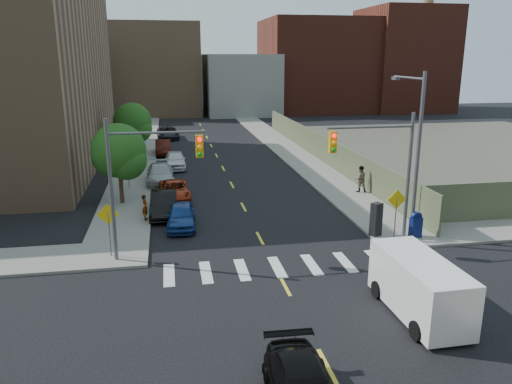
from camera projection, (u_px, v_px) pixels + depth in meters
name	position (u px, v px, depth m)	size (l,w,h in m)	color
ground	(296.00, 308.00, 19.97)	(160.00, 160.00, 0.00)	black
sidewalk_nw	(142.00, 142.00, 58.04)	(3.50, 73.00, 0.15)	gray
sidewalk_ne	(272.00, 138.00, 60.67)	(3.50, 73.00, 0.15)	gray
fence_north	(320.00, 147.00, 47.85)	(0.12, 44.00, 2.50)	#5B6446
gravel_lot	(480.00, 150.00, 53.19)	(36.00, 42.00, 0.06)	#595447
bg_bldg_west	(58.00, 80.00, 81.13)	(14.00, 18.00, 12.00)	#592319
bg_bldg_midwest	(157.00, 69.00, 85.34)	(14.00, 16.00, 15.00)	#8C6B4C
bg_bldg_center	(240.00, 84.00, 86.47)	(12.00, 16.00, 10.00)	gray
bg_bldg_east	(315.00, 66.00, 89.95)	(18.00, 18.00, 16.00)	#592319
bg_bldg_fareast	(403.00, 60.00, 90.49)	(14.00, 16.00, 18.00)	#592319
smokestack	(426.00, 31.00, 89.85)	(1.80, 1.80, 28.00)	#8C6B4C
signal_nw	(143.00, 171.00, 23.46)	(4.59, 0.30, 7.00)	#59595E
signal_ne	(382.00, 161.00, 25.48)	(4.59, 0.30, 7.00)	#59595E
streetlight_ne	(415.00, 144.00, 26.53)	(0.25, 3.70, 9.00)	#59595E
warn_sign_nw	(108.00, 220.00, 24.29)	(1.06, 0.06, 2.83)	#59595E
warn_sign_ne	(396.00, 205.00, 26.83)	(1.06, 0.06, 2.83)	#59595E
warn_sign_midwest	(128.00, 164.00, 37.11)	(1.06, 0.06, 2.83)	#59595E
tree_west_near	(119.00, 154.00, 32.93)	(3.66, 3.64, 5.52)	#332114
tree_west_far	(132.00, 124.00, 47.17)	(3.66, 3.64, 5.52)	#332114
parked_car_blue	(181.00, 216.00, 29.20)	(1.64, 4.09, 1.39)	navy
parked_car_black	(164.00, 204.00, 31.38)	(1.59, 4.55, 1.50)	black
parked_car_red	(174.00, 190.00, 35.10)	(2.06, 4.47, 1.24)	#A52E10
parked_car_silver	(160.00, 174.00, 39.21)	(2.11, 5.20, 1.51)	#A3A5AB
parked_car_white	(175.00, 160.00, 44.52)	(1.80, 4.46, 1.52)	silver
parked_car_maroon	(163.00, 147.00, 50.83)	(1.53, 4.38, 1.44)	#3B100B
parked_car_grey	(168.00, 133.00, 60.46)	(2.36, 5.13, 1.42)	black
cargo_van	(417.00, 284.00, 19.29)	(2.18, 5.06, 2.30)	white
mailbox	(416.00, 225.00, 27.17)	(0.67, 0.57, 1.43)	#0E1A56
payphone	(376.00, 219.00, 27.36)	(0.55, 0.45, 1.85)	black
pedestrian_west	(145.00, 207.00, 30.00)	(0.57, 0.37, 1.56)	gray
pedestrian_east	(360.00, 179.00, 36.19)	(0.94, 0.73, 1.93)	gray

